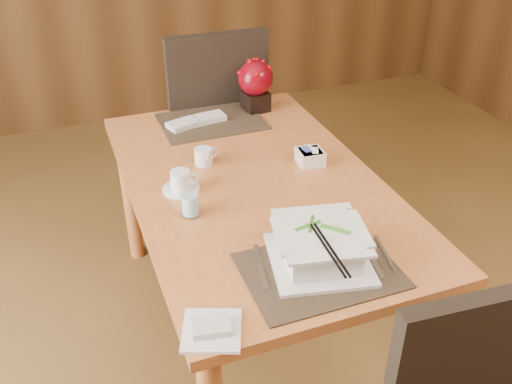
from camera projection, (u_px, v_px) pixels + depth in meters
name	position (u px, v px, depth m)	size (l,w,h in m)	color
dining_table	(255.00, 203.00, 2.17)	(0.90, 1.50, 0.75)	#C26E36
placemat_near	(320.00, 270.00, 1.68)	(0.45, 0.33, 0.01)	black
placemat_far	(212.00, 121.00, 2.55)	(0.45, 0.33, 0.01)	black
soup_setting	(320.00, 247.00, 1.69)	(0.35, 0.35, 0.12)	white
coffee_cup	(181.00, 182.00, 2.05)	(0.14, 0.14, 0.08)	white
water_glass	(190.00, 196.00, 1.90)	(0.06, 0.06, 0.15)	silver
creamer_jug	(203.00, 156.00, 2.22)	(0.09, 0.09, 0.07)	white
sugar_caddy	(310.00, 157.00, 2.22)	(0.10, 0.10, 0.06)	white
berry_decor	(256.00, 83.00, 2.60)	(0.16, 0.16, 0.24)	black
napkins_far	(198.00, 120.00, 2.53)	(0.26, 0.09, 0.02)	silver
bread_plate	(212.00, 331.00, 1.48)	(0.15, 0.15, 0.01)	white
far_chair	(213.00, 119.00, 2.91)	(0.52, 0.52, 1.09)	black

